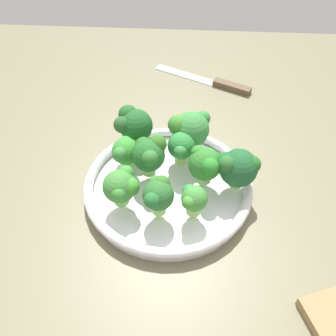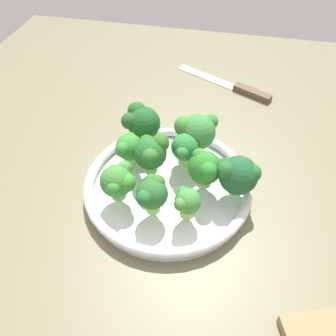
% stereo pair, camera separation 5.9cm
% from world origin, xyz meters
% --- Properties ---
extents(ground_plane, '(1.30, 1.30, 0.03)m').
position_xyz_m(ground_plane, '(0.00, 0.00, -0.01)').
color(ground_plane, '#726F52').
extents(bowl, '(0.30, 0.30, 0.03)m').
position_xyz_m(bowl, '(-0.04, -0.03, 0.02)').
color(bowl, white).
rests_on(bowl, ground_plane).
extents(broccoli_floret_0, '(0.05, 0.06, 0.06)m').
position_xyz_m(broccoli_floret_0, '(-0.02, 0.02, 0.07)').
color(broccoli_floret_0, '#9ECB65').
rests_on(broccoli_floret_0, bowl).
extents(broccoli_floret_1, '(0.07, 0.06, 0.08)m').
position_xyz_m(broccoli_floret_1, '(-0.11, 0.06, 0.08)').
color(broccoli_floret_1, '#91CD66').
rests_on(broccoli_floret_1, bowl).
extents(broccoli_floret_2, '(0.06, 0.07, 0.07)m').
position_xyz_m(broccoli_floret_2, '(-0.07, -0.01, 0.08)').
color(broccoli_floret_2, '#83B85D').
rests_on(broccoli_floret_2, bowl).
extents(broccoli_floret_3, '(0.08, 0.07, 0.07)m').
position_xyz_m(broccoli_floret_3, '(0.08, -0.03, 0.07)').
color(broccoli_floret_3, '#8ECC64').
rests_on(broccoli_floret_3, bowl).
extents(broccoli_floret_4, '(0.05, 0.05, 0.06)m').
position_xyz_m(broccoli_floret_4, '(-0.11, -0.00, 0.07)').
color(broccoli_floret_4, '#90D762').
rests_on(broccoli_floret_4, bowl).
extents(broccoli_floret_5, '(0.06, 0.06, 0.06)m').
position_xyz_m(broccoli_floret_5, '(-0.11, -0.08, 0.07)').
color(broccoli_floret_5, '#78C356').
rests_on(broccoli_floret_5, bowl).
extents(broccoli_floret_6, '(0.04, 0.05, 0.05)m').
position_xyz_m(broccoli_floret_6, '(0.01, -0.10, 0.06)').
color(broccoli_floret_6, '#89BA59').
rests_on(broccoli_floret_6, bowl).
extents(broccoli_floret_7, '(0.06, 0.06, 0.07)m').
position_xyz_m(broccoli_floret_7, '(0.03, -0.03, 0.07)').
color(broccoli_floret_7, '#92C16A').
rests_on(broccoli_floret_7, bowl).
extents(broccoli_floret_8, '(0.05, 0.06, 0.07)m').
position_xyz_m(broccoli_floret_8, '(-0.05, -0.10, 0.07)').
color(broccoli_floret_8, '#8FCF5B').
rests_on(broccoli_floret_8, bowl).
extents(broccoli_floret_9, '(0.08, 0.07, 0.08)m').
position_xyz_m(broccoli_floret_9, '(-0.00, 0.06, 0.08)').
color(broccoli_floret_9, '#88B55E').
rests_on(broccoli_floret_9, bowl).
extents(knife, '(0.25, 0.14, 0.01)m').
position_xyz_m(knife, '(0.06, 0.34, 0.01)').
color(knife, silver).
rests_on(knife, ground_plane).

